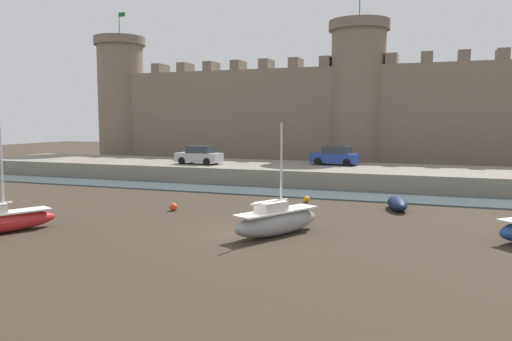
{
  "coord_description": "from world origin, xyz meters",
  "views": [
    {
      "loc": [
        8.23,
        -21.05,
        5.24
      ],
      "look_at": [
        -1.2,
        4.43,
        2.5
      ],
      "focal_mm": 35.0,
      "sensor_mm": 36.0,
      "label": 1
    }
  ],
  "objects_px": {
    "mooring_buoy_near_channel": "(307,199)",
    "car_quay_west": "(335,156)",
    "rowboat_near_channel_right": "(397,203)",
    "mooring_buoy_mid_mud": "(173,207)",
    "car_quay_centre_east": "(199,155)",
    "sailboat_midflat_left": "(277,221)"
  },
  "relations": [
    {
      "from": "mooring_buoy_near_channel",
      "to": "car_quay_west",
      "type": "relative_size",
      "value": 0.1
    },
    {
      "from": "rowboat_near_channel_right",
      "to": "mooring_buoy_mid_mud",
      "type": "xyz_separation_m",
      "value": [
        -12.19,
        -4.74,
        -0.17
      ]
    },
    {
      "from": "mooring_buoy_mid_mud",
      "to": "car_quay_centre_east",
      "type": "height_order",
      "value": "car_quay_centre_east"
    },
    {
      "from": "car_quay_west",
      "to": "car_quay_centre_east",
      "type": "height_order",
      "value": "same"
    },
    {
      "from": "sailboat_midflat_left",
      "to": "rowboat_near_channel_right",
      "type": "bearing_deg",
      "value": 61.3
    },
    {
      "from": "mooring_buoy_mid_mud",
      "to": "car_quay_west",
      "type": "height_order",
      "value": "car_quay_west"
    },
    {
      "from": "mooring_buoy_mid_mud",
      "to": "car_quay_centre_east",
      "type": "distance_m",
      "value": 15.82
    },
    {
      "from": "mooring_buoy_near_channel",
      "to": "car_quay_centre_east",
      "type": "distance_m",
      "value": 15.34
    },
    {
      "from": "rowboat_near_channel_right",
      "to": "car_quay_west",
      "type": "xyz_separation_m",
      "value": [
        -6.35,
        13.3,
        1.73
      ]
    },
    {
      "from": "mooring_buoy_mid_mud",
      "to": "car_quay_centre_east",
      "type": "bearing_deg",
      "value": 111.2
    },
    {
      "from": "rowboat_near_channel_right",
      "to": "mooring_buoy_mid_mud",
      "type": "distance_m",
      "value": 13.08
    },
    {
      "from": "rowboat_near_channel_right",
      "to": "mooring_buoy_near_channel",
      "type": "height_order",
      "value": "rowboat_near_channel_right"
    },
    {
      "from": "sailboat_midflat_left",
      "to": "car_quay_centre_east",
      "type": "distance_m",
      "value": 22.71
    },
    {
      "from": "mooring_buoy_near_channel",
      "to": "car_quay_west",
      "type": "height_order",
      "value": "car_quay_west"
    },
    {
      "from": "car_quay_west",
      "to": "car_quay_centre_east",
      "type": "distance_m",
      "value": 12.02
    },
    {
      "from": "sailboat_midflat_left",
      "to": "mooring_buoy_near_channel",
      "type": "xyz_separation_m",
      "value": [
        -1.01,
        9.32,
        -0.45
      ]
    },
    {
      "from": "rowboat_near_channel_right",
      "to": "mooring_buoy_near_channel",
      "type": "distance_m",
      "value": 5.72
    },
    {
      "from": "sailboat_midflat_left",
      "to": "mooring_buoy_near_channel",
      "type": "height_order",
      "value": "sailboat_midflat_left"
    },
    {
      "from": "sailboat_midflat_left",
      "to": "mooring_buoy_mid_mud",
      "type": "xyz_separation_m",
      "value": [
        -7.54,
        3.77,
        -0.43
      ]
    },
    {
      "from": "mooring_buoy_mid_mud",
      "to": "car_quay_west",
      "type": "distance_m",
      "value": 19.06
    },
    {
      "from": "sailboat_midflat_left",
      "to": "mooring_buoy_near_channel",
      "type": "bearing_deg",
      "value": 96.16
    },
    {
      "from": "mooring_buoy_near_channel",
      "to": "mooring_buoy_mid_mud",
      "type": "height_order",
      "value": "mooring_buoy_mid_mud"
    }
  ]
}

